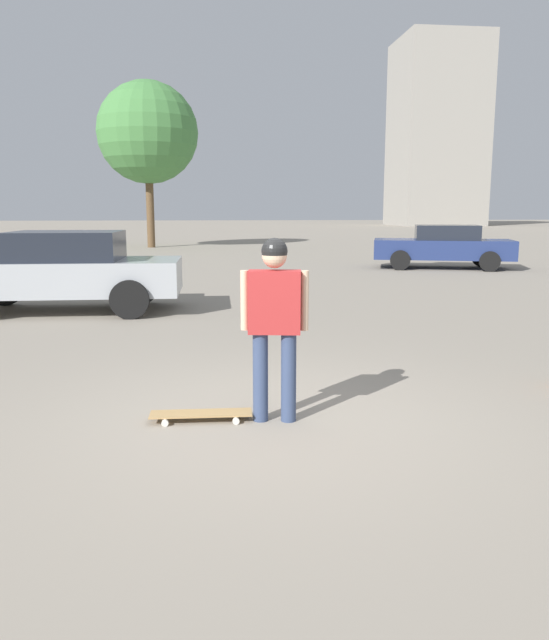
# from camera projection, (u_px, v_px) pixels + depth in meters

# --- Properties ---
(ground_plane) EXTENTS (220.00, 220.00, 0.00)m
(ground_plane) POSITION_uv_depth(u_px,v_px,m) (274.00, 420.00, 5.77)
(ground_plane) COLOR gray
(person) EXTENTS (0.61, 0.27, 1.68)m
(person) POSITION_uv_depth(u_px,v_px,m) (274.00, 313.00, 5.60)
(person) COLOR #38476B
(person) RESTS_ON ground_plane
(skateboard) EXTENTS (0.95, 0.32, 0.08)m
(skateboard) POSITION_uv_depth(u_px,v_px,m) (201.00, 414.00, 5.76)
(skateboard) COLOR tan
(skateboard) RESTS_ON ground_plane
(car_parked_near) EXTENTS (4.46, 2.13, 1.52)m
(car_parked_near) POSITION_uv_depth(u_px,v_px,m) (63.00, 270.00, 11.81)
(car_parked_near) COLOR #ADB2B7
(car_parked_near) RESTS_ON ground_plane
(car_parked_far) EXTENTS (4.79, 3.01, 1.43)m
(car_parked_far) POSITION_uv_depth(u_px,v_px,m) (443.00, 246.00, 20.61)
(car_parked_far) COLOR navy
(car_parked_far) RESTS_ON ground_plane
(building_block_distant) EXTENTS (9.83, 10.03, 22.00)m
(building_block_distant) POSITION_uv_depth(u_px,v_px,m) (437.00, 134.00, 75.69)
(building_block_distant) COLOR #9E998E
(building_block_distant) RESTS_ON ground_plane
(tree_distant) EXTENTS (5.05, 5.05, 8.26)m
(tree_distant) POSITION_uv_depth(u_px,v_px,m) (148.00, 133.00, 31.25)
(tree_distant) COLOR brown
(tree_distant) RESTS_ON ground_plane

